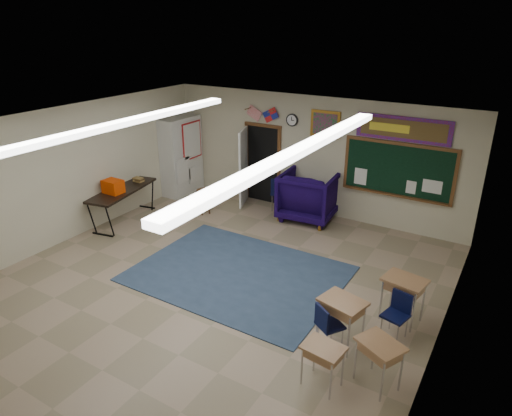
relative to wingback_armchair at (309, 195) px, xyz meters
The scene contains 24 objects.
floor 4.09m from the wingback_armchair, 92.90° to the right, with size 9.00×9.00×0.00m, color gray.
back_wall 1.02m from the wingback_armchair, 113.93° to the left, with size 8.00×0.04×3.00m, color beige.
left_wall 5.90m from the wingback_armchair, 136.16° to the right, with size 0.04×9.00×3.00m, color beige.
right_wall 5.61m from the wingback_armchair, 46.78° to the right, with size 0.04×9.00×3.00m, color beige.
ceiling 4.70m from the wingback_armchair, 92.90° to the right, with size 8.00×9.00×0.04m, color silver.
area_rug 3.29m from the wingback_armchair, 90.08° to the right, with size 4.00×3.00×0.02m, color #344864.
fluorescent_strips 4.67m from the wingback_armchair, 92.90° to the right, with size 3.86×6.00×0.10m, color white, non-canonical shape.
doorway 1.79m from the wingback_armchair, 169.62° to the left, with size 1.10×0.89×2.16m.
chalkboard 2.21m from the wingback_armchair, 11.98° to the left, with size 2.55×0.14×1.30m.
bulletin_board 2.75m from the wingback_armchair, 12.09° to the left, with size 2.10×0.05×0.55m.
framed_art_print 1.79m from the wingback_armchair, 71.22° to the left, with size 0.75×0.05×0.65m.
wall_clock 1.94m from the wingback_armchair, 150.46° to the left, with size 0.32×0.05×0.32m.
wall_flags 2.49m from the wingback_armchair, 165.96° to the left, with size 1.16×0.06×0.70m, color red, non-canonical shape.
storage_cabinet 3.95m from the wingback_armchair, behind, with size 0.59×1.25×2.20m.
wingback_armchair is the anchor object (origin of this frame).
student_chair_reading 0.90m from the wingback_armchair, behind, with size 0.45×0.45×0.91m, color black, non-canonical shape.
student_chair_desk_a 4.94m from the wingback_armchair, 61.02° to the right, with size 0.38×0.38×0.75m, color black, non-canonical shape.
student_chair_desk_b 4.79m from the wingback_armchair, 48.37° to the right, with size 0.38×0.38×0.76m, color black, non-canonical shape.
student_desk_front_left 4.86m from the wingback_armchair, 58.91° to the right, with size 0.76×0.64×0.79m.
student_desk_front_right 4.40m from the wingback_armchair, 44.18° to the right, with size 0.74×0.60×0.79m.
student_desk_back_left 5.76m from the wingback_armchair, 62.92° to the right, with size 0.59×0.47×0.65m.
student_desk_back_right 5.75m from the wingback_armchair, 55.33° to the right, with size 0.73×0.66×0.71m.
folding_table 4.63m from the wingback_armchair, 146.48° to the right, with size 1.07×2.14×1.16m.
wooden_stool 2.70m from the wingback_armchair, 155.15° to the right, with size 0.37×0.37×0.65m.
Camera 1 is at (4.60, -5.75, 4.72)m, focal length 32.00 mm.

